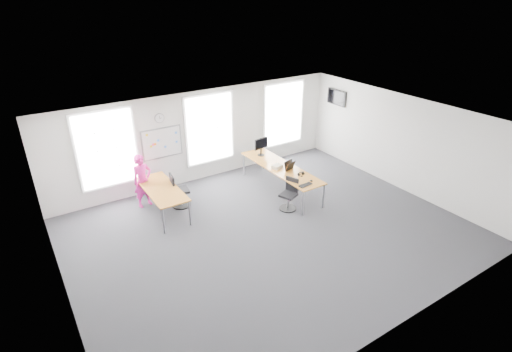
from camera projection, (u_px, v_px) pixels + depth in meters
floor at (270, 232)px, 10.66m from camera, size 10.00×10.00×0.00m
ceiling at (272, 125)px, 9.36m from camera, size 10.00×10.00×0.00m
wall_back at (201, 136)px, 13.03m from camera, size 10.00×0.00×10.00m
wall_front at (402, 268)px, 6.99m from camera, size 10.00×0.00×10.00m
wall_left at (55, 246)px, 7.56m from camera, size 0.00×10.00×10.00m
wall_right at (402, 143)px, 12.46m from camera, size 0.00×10.00×10.00m
window_left at (107, 149)px, 11.45m from camera, size 1.60×0.06×2.20m
window_mid at (210, 129)px, 13.07m from camera, size 1.60×0.06×2.20m
window_right at (283, 114)px, 14.54m from camera, size 1.60×0.06×2.20m
desk_right at (281, 168)px, 12.52m from camera, size 0.89×3.34×0.81m
desk_left at (161, 190)px, 11.26m from camera, size 0.87×2.17×0.79m
chair_right at (289, 196)px, 11.63m from camera, size 0.56×0.56×0.95m
chair_left at (178, 192)px, 11.73m from camera, size 0.56×0.56×1.04m
person at (143, 181)px, 11.63m from camera, size 0.65×0.49×1.62m
whiteboard at (162, 143)px, 12.33m from camera, size 1.20×0.03×0.90m
wall_clock at (159, 118)px, 11.98m from camera, size 0.30×0.04×0.30m
tv at (337, 97)px, 14.35m from camera, size 0.06×0.90×0.55m
keyboard at (306, 185)px, 11.35m from camera, size 0.44×0.21×0.02m
mouse at (311, 181)px, 11.57m from camera, size 0.08×0.12×0.04m
lens_cap at (302, 176)px, 11.88m from camera, size 0.07×0.07×0.01m
headphones at (301, 174)px, 11.92m from camera, size 0.20×0.11×0.12m
laptop_sleeve at (290, 166)px, 12.24m from camera, size 0.38×0.28×0.30m
paper_stack at (277, 167)px, 12.39m from camera, size 0.35×0.30×0.10m
monitor at (261, 145)px, 13.17m from camera, size 0.55×0.22×0.61m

